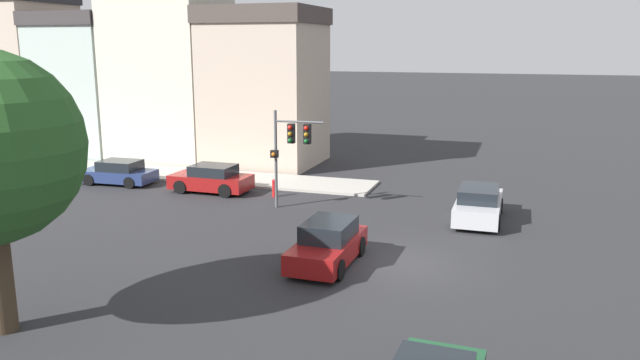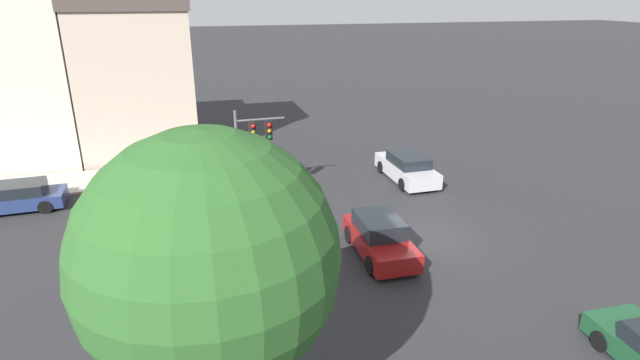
{
  "view_description": "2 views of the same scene",
  "coord_description": "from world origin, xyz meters",
  "px_view_note": "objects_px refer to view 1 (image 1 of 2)",
  "views": [
    {
      "loc": [
        -20.8,
        -3.85,
        7.6
      ],
      "look_at": [
        2.1,
        3.71,
        2.32
      ],
      "focal_mm": 35.0,
      "sensor_mm": 36.0,
      "label": 1
    },
    {
      "loc": [
        -17.17,
        9.37,
        9.71
      ],
      "look_at": [
        2.79,
        3.83,
        1.94
      ],
      "focal_mm": 28.0,
      "sensor_mm": 36.0,
      "label": 2
    }
  ],
  "objects_px": {
    "traffic_signal": "(291,142)",
    "crossing_car_1": "(328,244)",
    "parked_car_2": "(45,167)",
    "crossing_car_2": "(479,204)",
    "parked_car_1": "(119,173)",
    "parked_car_0": "(211,179)",
    "fire_hydrant": "(274,187)"
  },
  "relations": [
    {
      "from": "traffic_signal",
      "to": "crossing_car_1",
      "type": "height_order",
      "value": "traffic_signal"
    },
    {
      "from": "parked_car_2",
      "to": "traffic_signal",
      "type": "bearing_deg",
      "value": 170.72
    },
    {
      "from": "traffic_signal",
      "to": "crossing_car_2",
      "type": "distance_m",
      "value": 8.89
    },
    {
      "from": "crossing_car_1",
      "to": "parked_car_1",
      "type": "distance_m",
      "value": 17.23
    },
    {
      "from": "crossing_car_2",
      "to": "parked_car_2",
      "type": "relative_size",
      "value": 1.19
    },
    {
      "from": "traffic_signal",
      "to": "parked_car_1",
      "type": "bearing_deg",
      "value": -101.92
    },
    {
      "from": "parked_car_1",
      "to": "parked_car_2",
      "type": "height_order",
      "value": "parked_car_1"
    },
    {
      "from": "parked_car_0",
      "to": "parked_car_2",
      "type": "xyz_separation_m",
      "value": [
        0.07,
        10.76,
        -0.05
      ]
    },
    {
      "from": "traffic_signal",
      "to": "parked_car_0",
      "type": "distance_m",
      "value": 6.06
    },
    {
      "from": "traffic_signal",
      "to": "crossing_car_1",
      "type": "relative_size",
      "value": 1.1
    },
    {
      "from": "traffic_signal",
      "to": "parked_car_2",
      "type": "bearing_deg",
      "value": -98.58
    },
    {
      "from": "traffic_signal",
      "to": "fire_hydrant",
      "type": "relative_size",
      "value": 5.02
    },
    {
      "from": "traffic_signal",
      "to": "crossing_car_2",
      "type": "relative_size",
      "value": 0.98
    },
    {
      "from": "traffic_signal",
      "to": "parked_car_1",
      "type": "height_order",
      "value": "traffic_signal"
    },
    {
      "from": "parked_car_2",
      "to": "crossing_car_1",
      "type": "bearing_deg",
      "value": 154.27
    },
    {
      "from": "crossing_car_1",
      "to": "fire_hydrant",
      "type": "relative_size",
      "value": 4.57
    },
    {
      "from": "crossing_car_2",
      "to": "fire_hydrant",
      "type": "relative_size",
      "value": 5.12
    },
    {
      "from": "parked_car_0",
      "to": "fire_hydrant",
      "type": "relative_size",
      "value": 4.55
    },
    {
      "from": "crossing_car_2",
      "to": "fire_hydrant",
      "type": "height_order",
      "value": "crossing_car_2"
    },
    {
      "from": "parked_car_1",
      "to": "fire_hydrant",
      "type": "xyz_separation_m",
      "value": [
        -0.12,
        -9.34,
        -0.14
      ]
    },
    {
      "from": "parked_car_1",
      "to": "parked_car_2",
      "type": "xyz_separation_m",
      "value": [
        -0.05,
        4.95,
        0.01
      ]
    },
    {
      "from": "parked_car_2",
      "to": "fire_hydrant",
      "type": "bearing_deg",
      "value": 177.45
    },
    {
      "from": "crossing_car_2",
      "to": "parked_car_1",
      "type": "distance_m",
      "value": 19.53
    },
    {
      "from": "crossing_car_1",
      "to": "parked_car_0",
      "type": "distance_m",
      "value": 12.47
    },
    {
      "from": "traffic_signal",
      "to": "crossing_car_1",
      "type": "xyz_separation_m",
      "value": [
        -6.66,
        -3.91,
        -2.47
      ]
    },
    {
      "from": "crossing_car_2",
      "to": "traffic_signal",
      "type": "bearing_deg",
      "value": 94.73
    },
    {
      "from": "fire_hydrant",
      "to": "parked_car_2",
      "type": "bearing_deg",
      "value": 89.71
    },
    {
      "from": "crossing_car_1",
      "to": "parked_car_2",
      "type": "height_order",
      "value": "crossing_car_1"
    },
    {
      "from": "traffic_signal",
      "to": "crossing_car_1",
      "type": "bearing_deg",
      "value": 28.86
    },
    {
      "from": "crossing_car_1",
      "to": "fire_hydrant",
      "type": "bearing_deg",
      "value": -145.96
    },
    {
      "from": "parked_car_0",
      "to": "crossing_car_1",
      "type": "bearing_deg",
      "value": 137.49
    },
    {
      "from": "traffic_signal",
      "to": "crossing_car_2",
      "type": "bearing_deg",
      "value": 93.52
    }
  ]
}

